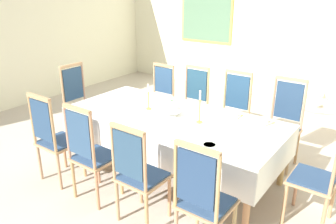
% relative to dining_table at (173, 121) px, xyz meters
% --- Properties ---
extents(ground, '(7.76, 6.95, 0.04)m').
position_rel_dining_table_xyz_m(ground, '(0.00, 0.26, -0.71)').
color(ground, '#BBAE9F').
extents(back_wall, '(7.76, 0.08, 3.48)m').
position_rel_dining_table_xyz_m(back_wall, '(0.00, 3.77, 1.05)').
color(back_wall, '#ECE8C8').
rests_on(back_wall, ground).
extents(left_wall, '(0.08, 6.95, 3.48)m').
position_rel_dining_table_xyz_m(left_wall, '(-3.92, 0.26, 1.05)').
color(left_wall, '#E9E5C7').
rests_on(left_wall, ground).
extents(dining_table, '(2.65, 1.20, 0.75)m').
position_rel_dining_table_xyz_m(dining_table, '(0.00, 0.00, 0.00)').
color(dining_table, tan).
rests_on(dining_table, ground).
extents(tablecloth, '(2.67, 1.22, 0.38)m').
position_rel_dining_table_xyz_m(tablecloth, '(0.00, -0.00, -0.02)').
color(tablecloth, white).
rests_on(tablecloth, dining_table).
extents(chair_south_a, '(0.44, 0.42, 1.12)m').
position_rel_dining_table_xyz_m(chair_south_a, '(-0.99, -1.01, -0.11)').
color(chair_south_a, tan).
rests_on(chair_south_a, ground).
extents(chair_north_a, '(0.44, 0.42, 1.06)m').
position_rel_dining_table_xyz_m(chair_north_a, '(-0.99, 1.00, -0.13)').
color(chair_north_a, tan).
rests_on(chair_north_a, ground).
extents(chair_south_b, '(0.44, 0.42, 1.13)m').
position_rel_dining_table_xyz_m(chair_south_b, '(-0.35, -1.01, -0.11)').
color(chair_south_b, tan).
rests_on(chair_south_b, ground).
extents(chair_north_b, '(0.44, 0.42, 1.12)m').
position_rel_dining_table_xyz_m(chair_north_b, '(-0.35, 1.01, -0.11)').
color(chair_north_b, tan).
rests_on(chair_north_b, ground).
extents(chair_south_c, '(0.44, 0.42, 1.08)m').
position_rel_dining_table_xyz_m(chair_south_c, '(0.32, -1.00, -0.12)').
color(chair_south_c, tan).
rests_on(chair_south_c, ground).
extents(chair_north_c, '(0.44, 0.42, 1.14)m').
position_rel_dining_table_xyz_m(chair_north_c, '(0.32, 1.01, -0.11)').
color(chair_north_c, tan).
rests_on(chair_north_c, ground).
extents(chair_south_d, '(0.44, 0.42, 1.11)m').
position_rel_dining_table_xyz_m(chair_south_d, '(1.03, -1.01, -0.11)').
color(chair_south_d, tan).
rests_on(chair_south_d, ground).
extents(chair_north_d, '(0.44, 0.42, 1.15)m').
position_rel_dining_table_xyz_m(chair_north_d, '(1.03, 1.01, -0.10)').
color(chair_north_d, tan).
rests_on(chair_north_d, ground).
extents(chair_head_west, '(0.42, 0.44, 1.15)m').
position_rel_dining_table_xyz_m(chair_head_west, '(-1.74, 0.00, -0.10)').
color(chair_head_west, tan).
rests_on(chair_head_west, ground).
extents(chair_head_east, '(0.42, 0.44, 1.16)m').
position_rel_dining_table_xyz_m(chair_head_east, '(1.74, -0.00, -0.10)').
color(chair_head_east, tan).
rests_on(chair_head_east, ground).
extents(soup_tureen, '(0.25, 0.25, 0.20)m').
position_rel_dining_table_xyz_m(soup_tureen, '(-0.01, -0.00, 0.17)').
color(soup_tureen, white).
rests_on(soup_tureen, tablecloth).
extents(candlestick_west, '(0.07, 0.07, 0.34)m').
position_rel_dining_table_xyz_m(candlestick_west, '(-0.38, -0.00, 0.21)').
color(candlestick_west, gold).
rests_on(candlestick_west, tablecloth).
extents(candlestick_east, '(0.07, 0.07, 0.39)m').
position_rel_dining_table_xyz_m(candlestick_east, '(0.38, -0.00, 0.23)').
color(candlestick_east, gold).
rests_on(candlestick_east, tablecloth).
extents(bowl_near_left, '(0.15, 0.15, 0.04)m').
position_rel_dining_table_xyz_m(bowl_near_left, '(0.95, 0.45, 0.09)').
color(bowl_near_left, white).
rests_on(bowl_near_left, tablecloth).
extents(bowl_near_right, '(0.15, 0.15, 0.03)m').
position_rel_dining_table_xyz_m(bowl_near_right, '(0.58, 0.44, 0.09)').
color(bowl_near_right, white).
rests_on(bowl_near_right, tablecloth).
extents(bowl_far_left, '(0.17, 0.17, 0.03)m').
position_rel_dining_table_xyz_m(bowl_far_left, '(-0.30, 0.46, 0.09)').
color(bowl_far_left, white).
rests_on(bowl_far_left, tablecloth).
extents(bowl_far_right, '(0.15, 0.15, 0.03)m').
position_rel_dining_table_xyz_m(bowl_far_right, '(0.78, -0.47, 0.09)').
color(bowl_far_right, white).
rests_on(bowl_far_right, tablecloth).
extents(spoon_primary, '(0.06, 0.17, 0.01)m').
position_rel_dining_table_xyz_m(spoon_primary, '(1.07, 0.47, 0.08)').
color(spoon_primary, gold).
rests_on(spoon_primary, tablecloth).
extents(spoon_secondary, '(0.03, 0.18, 0.01)m').
position_rel_dining_table_xyz_m(spoon_secondary, '(0.68, 0.47, 0.08)').
color(spoon_secondary, gold).
rests_on(spoon_secondary, tablecloth).
extents(framed_painting, '(1.29, 0.05, 1.44)m').
position_rel_dining_table_xyz_m(framed_painting, '(-1.72, 3.71, 1.05)').
color(framed_painting, '#D1B251').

